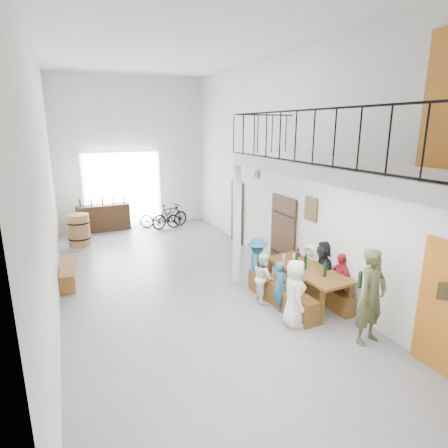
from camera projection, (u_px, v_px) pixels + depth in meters
name	position (u px, v px, depth m)	size (l,w,h in m)	color
floor	(181.00, 282.00, 9.22)	(12.00, 12.00, 0.00)	slate
room_walls	(176.00, 134.00, 8.32)	(12.00, 12.00, 12.00)	white
gateway_portal	(123.00, 190.00, 13.99)	(2.80, 0.08, 2.80)	white
right_wall_decor	(323.00, 220.00, 8.15)	(0.07, 8.28, 5.07)	#A35915
balcony	(339.00, 172.00, 6.45)	(1.52, 5.62, 4.00)	white
tasting_table	(307.00, 272.00, 8.02)	(0.98, 2.13, 0.79)	brown
bench_inner	(281.00, 295.00, 7.98)	(0.34, 2.11, 0.49)	brown
bench_wall	(321.00, 291.00, 8.25)	(0.24, 1.86, 0.43)	brown
tableware	(302.00, 259.00, 8.10)	(0.61, 1.32, 0.35)	black
side_bench	(70.00, 274.00, 9.17)	(0.34, 1.57, 0.44)	brown
oak_barrel	(79.00, 230.00, 11.94)	(0.70, 0.70, 1.02)	olive
serving_counter	(104.00, 218.00, 13.66)	(1.83, 0.51, 0.97)	#382311
counter_bottles	(102.00, 201.00, 13.50)	(1.59, 0.17, 0.28)	black
guest_left_a	(294.00, 293.00, 7.09)	(0.65, 0.42, 1.32)	white
guest_left_b	(280.00, 286.00, 7.72)	(0.39, 0.26, 1.07)	#245F78
guest_left_c	(264.00, 277.00, 8.12)	(0.54, 0.42, 1.11)	white
guest_left_d	(257.00, 264.00, 8.66)	(0.82, 0.47, 1.27)	#245F78
guest_right_a	(340.00, 280.00, 7.83)	(0.70, 0.29, 1.20)	#AD1D2A
guest_right_b	(323.00, 269.00, 8.34)	(1.21, 0.38, 1.30)	black
guest_right_c	(309.00, 266.00, 8.86)	(0.52, 0.34, 1.06)	white
host_standing	(372.00, 297.00, 6.48)	(0.63, 0.42, 1.73)	#464B2A
potted_plant	(262.00, 257.00, 10.39)	(0.38, 0.33, 0.42)	#1A461B
bicycle_near	(160.00, 218.00, 14.04)	(0.53, 1.52, 0.80)	black
bicycle_far	(170.00, 216.00, 14.02)	(0.43, 1.53, 0.92)	black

